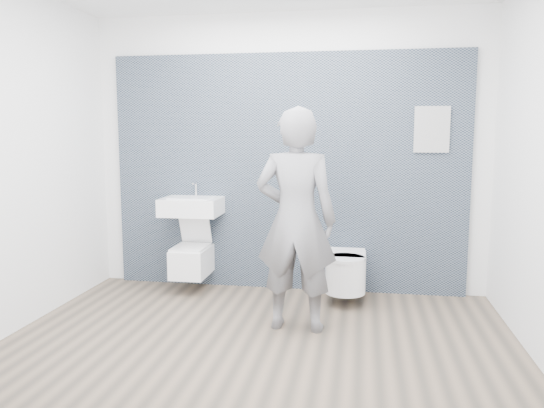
% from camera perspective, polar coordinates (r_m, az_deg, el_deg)
% --- Properties ---
extents(ground, '(4.00, 4.00, 0.00)m').
position_cam_1_polar(ground, '(4.26, -1.40, -14.54)').
color(ground, brown).
rests_on(ground, ground).
extents(room_shell, '(4.00, 4.00, 4.00)m').
position_cam_1_polar(room_shell, '(3.95, -1.49, 9.53)').
color(room_shell, silver).
rests_on(room_shell, ground).
extents(tile_wall, '(3.60, 0.06, 2.40)m').
position_cam_1_polar(tile_wall, '(5.63, 1.51, -8.95)').
color(tile_wall, black).
rests_on(tile_wall, ground).
extents(washbasin, '(0.59, 0.44, 0.44)m').
position_cam_1_polar(washbasin, '(5.42, -8.66, -0.21)').
color(washbasin, white).
rests_on(washbasin, ground).
extents(toilet_square, '(0.34, 0.49, 0.65)m').
position_cam_1_polar(toilet_square, '(5.50, -8.62, -5.87)').
color(toilet_square, white).
rests_on(toilet_square, ground).
extents(toilet_rounded, '(0.38, 0.64, 0.35)m').
position_cam_1_polar(toilet_rounded, '(5.16, 7.94, -7.21)').
color(toilet_rounded, white).
rests_on(toilet_rounded, ground).
extents(info_placard, '(0.33, 0.03, 0.44)m').
position_cam_1_polar(info_placard, '(5.57, 16.15, -9.44)').
color(info_placard, silver).
rests_on(info_placard, ground).
extents(visitor, '(0.68, 0.46, 1.82)m').
position_cam_1_polar(visitor, '(4.30, 2.60, -1.75)').
color(visitor, slate).
rests_on(visitor, ground).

